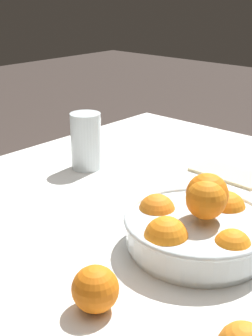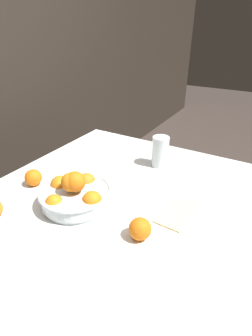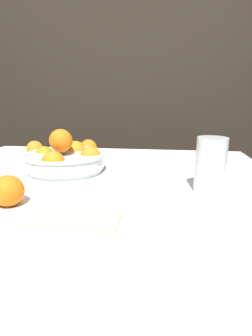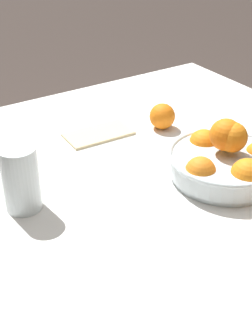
{
  "view_description": "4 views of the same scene",
  "coord_description": "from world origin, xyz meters",
  "px_view_note": "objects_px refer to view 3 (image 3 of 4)",
  "views": [
    {
      "loc": [
        -0.54,
        0.81,
        1.23
      ],
      "look_at": [
        0.16,
        0.04,
        0.82
      ],
      "focal_mm": 50.0,
      "sensor_mm": 36.0,
      "label": 1
    },
    {
      "loc": [
        -0.74,
        -0.46,
        1.39
      ],
      "look_at": [
        0.13,
        0.06,
        0.83
      ],
      "focal_mm": 28.0,
      "sensor_mm": 36.0,
      "label": 2
    },
    {
      "loc": [
        0.21,
        -0.72,
        1.02
      ],
      "look_at": [
        0.11,
        0.03,
        0.81
      ],
      "focal_mm": 28.0,
      "sensor_mm": 36.0,
      "label": 3
    },
    {
      "loc": [
        0.62,
        0.84,
        1.39
      ],
      "look_at": [
        0.11,
        0.04,
        0.81
      ],
      "focal_mm": 50.0,
      "sensor_mm": 36.0,
      "label": 4
    }
  ],
  "objects_px": {
    "orange_loose_near_bowl": "(8,191)",
    "orange_loose_aside": "(88,148)",
    "juice_glass": "(210,168)",
    "fruit_bowl": "(66,158)",
    "orange_loose_front": "(35,149)"
  },
  "relations": [
    {
      "from": "fruit_bowl",
      "to": "orange_loose_front",
      "type": "height_order",
      "value": "fruit_bowl"
    },
    {
      "from": "orange_loose_near_bowl",
      "to": "orange_loose_aside",
      "type": "xyz_separation_m",
      "value": [
        0.05,
        0.56,
        -0.0
      ]
    },
    {
      "from": "fruit_bowl",
      "to": "orange_loose_front",
      "type": "distance_m",
      "value": 0.3
    },
    {
      "from": "orange_loose_near_bowl",
      "to": "orange_loose_front",
      "type": "distance_m",
      "value": 0.55
    },
    {
      "from": "orange_loose_front",
      "to": "orange_loose_aside",
      "type": "height_order",
      "value": "orange_loose_aside"
    },
    {
      "from": "orange_loose_front",
      "to": "orange_loose_aside",
      "type": "bearing_deg",
      "value": 10.3
    },
    {
      "from": "orange_loose_front",
      "to": "fruit_bowl",
      "type": "bearing_deg",
      "value": -44.37
    },
    {
      "from": "juice_glass",
      "to": "orange_loose_aside",
      "type": "bearing_deg",
      "value": 138.03
    },
    {
      "from": "orange_loose_near_bowl",
      "to": "fruit_bowl",
      "type": "bearing_deg",
      "value": 83.1
    },
    {
      "from": "orange_loose_near_bowl",
      "to": "orange_loose_aside",
      "type": "distance_m",
      "value": 0.56
    },
    {
      "from": "juice_glass",
      "to": "orange_loose_aside",
      "type": "height_order",
      "value": "juice_glass"
    },
    {
      "from": "juice_glass",
      "to": "orange_loose_front",
      "type": "distance_m",
      "value": 0.77
    },
    {
      "from": "fruit_bowl",
      "to": "juice_glass",
      "type": "xyz_separation_m",
      "value": [
        0.47,
        -0.15,
        0.02
      ]
    },
    {
      "from": "orange_loose_near_bowl",
      "to": "orange_loose_aside",
      "type": "bearing_deg",
      "value": 84.62
    },
    {
      "from": "juice_glass",
      "to": "orange_loose_near_bowl",
      "type": "distance_m",
      "value": 0.53
    }
  ]
}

